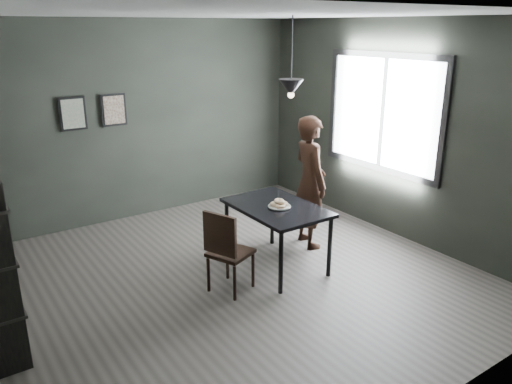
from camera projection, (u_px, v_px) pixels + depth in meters
ground at (233, 279)px, 5.58m from camera, size 5.00×5.00×0.00m
back_wall at (138, 121)px, 7.09m from camera, size 5.00×0.10×2.80m
ceiling at (228, 14)px, 4.69m from camera, size 5.00×5.00×0.02m
window_assembly at (383, 113)px, 6.55m from camera, size 0.04×1.96×1.56m
cafe_table at (277, 212)px, 5.68m from camera, size 0.80×1.20×0.75m
white_plate at (279, 207)px, 5.61m from camera, size 0.23×0.23×0.01m
donut_pile at (279, 204)px, 5.60m from camera, size 0.20×0.21×0.09m
woman at (310, 182)px, 6.22m from camera, size 0.53×0.69×1.68m
wood_chair at (226, 247)px, 5.15m from camera, size 0.52×0.52×0.92m
pendant_lamp at (291, 87)px, 5.46m from camera, size 0.28×0.28×0.86m
framed_print_left at (73, 114)px, 6.52m from camera, size 0.34×0.04×0.44m
framed_print_right at (114, 110)px, 6.81m from camera, size 0.34×0.04×0.44m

